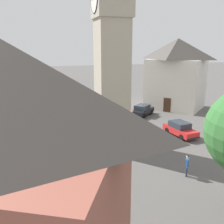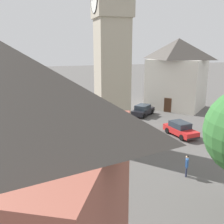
# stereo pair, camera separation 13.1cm
# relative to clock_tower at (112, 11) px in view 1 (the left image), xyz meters

# --- Properties ---
(ground_plane) EXTENTS (200.00, 200.00, 0.00)m
(ground_plane) POSITION_rel_clock_tower_xyz_m (-0.00, -0.00, -12.43)
(ground_plane) COLOR #565451
(clock_tower) EXTENTS (4.16, 4.16, 21.25)m
(clock_tower) POSITION_rel_clock_tower_xyz_m (0.00, 0.00, 0.00)
(clock_tower) COLOR gray
(clock_tower) RESTS_ON ground
(car_blue_kerb) EXTENTS (3.94, 4.25, 1.53)m
(car_blue_kerb) POSITION_rel_clock_tower_xyz_m (9.47, -7.39, -11.66)
(car_blue_kerb) COLOR black
(car_blue_kerb) RESTS_ON ground
(car_silver_kerb) EXTENTS (4.31, 2.21, 1.53)m
(car_silver_kerb) POSITION_rel_clock_tower_xyz_m (0.65, -7.95, -11.66)
(car_silver_kerb) COLOR red
(car_silver_kerb) RESTS_ON ground
(pedestrian) EXTENTS (0.48, 0.38, 1.69)m
(pedestrian) POSITION_rel_clock_tower_xyz_m (-7.36, -3.59, -11.42)
(pedestrian) COLOR #2D3351
(pedestrian) RESTS_ON ground
(building_shop_left) EXTENTS (8.87, 9.29, 10.02)m
(building_shop_left) POSITION_rel_clock_tower_xyz_m (-15.33, 8.09, -7.32)
(building_shop_left) COLOR #995142
(building_shop_left) RESTS_ON ground
(building_terrace_right) EXTENTS (10.82, 10.71, 10.54)m
(building_terrace_right) POSITION_rel_clock_tower_xyz_m (12.35, -14.13, -7.05)
(building_terrace_right) COLOR silver
(building_terrace_right) RESTS_ON ground
(lamp_post) EXTENTS (0.36, 0.36, 5.59)m
(lamp_post) POSITION_rel_clock_tower_xyz_m (6.45, -1.51, -8.74)
(lamp_post) COLOR black
(lamp_post) RESTS_ON ground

